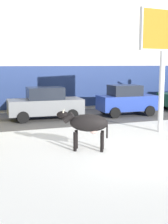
% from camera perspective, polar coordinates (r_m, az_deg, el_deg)
% --- Properties ---
extents(ground_plane, '(120.00, 120.00, 0.00)m').
position_cam_1_polar(ground_plane, '(10.84, 8.95, -8.18)').
color(ground_plane, white).
extents(road_strip, '(60.00, 5.60, 0.01)m').
position_cam_1_polar(road_strip, '(18.39, -3.81, -1.01)').
color(road_strip, '#514F4C').
rests_on(road_strip, ground).
extents(building_facade, '(44.00, 6.10, 13.00)m').
position_cam_1_polar(building_facade, '(24.16, -8.19, 16.71)').
color(building_facade, beige).
rests_on(building_facade, ground).
extents(cow_black, '(1.88, 1.22, 1.54)m').
position_cam_1_polar(cow_black, '(11.33, 0.54, -2.15)').
color(cow_black, black).
rests_on(cow_black, ground).
extents(billboard, '(2.53, 0.45, 5.56)m').
position_cam_1_polar(billboard, '(14.70, 14.43, 13.12)').
color(billboard, silver).
rests_on(billboard, ground).
extents(car_grey_sedan, '(4.28, 2.14, 1.84)m').
position_cam_1_polar(car_grey_sedan, '(17.82, -7.13, 1.56)').
color(car_grey_sedan, slate).
rests_on(car_grey_sedan, ground).
extents(car_blue_hatchback, '(3.58, 2.06, 1.86)m').
position_cam_1_polar(car_blue_hatchback, '(19.34, 7.76, 2.18)').
color(car_blue_hatchback, '#233D9E').
rests_on(car_blue_hatchback, ground).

